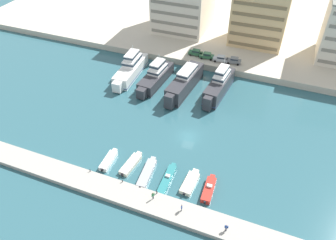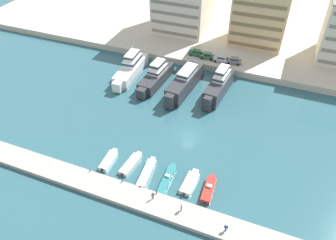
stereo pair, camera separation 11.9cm
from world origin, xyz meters
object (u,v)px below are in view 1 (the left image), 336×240
object	(u,v)px
pedestrian_far_side	(153,195)
motorboat_grey_mid_left	(147,173)
yacht_charcoal_left	(156,76)
car_silver_mid_left	(221,58)
motorboat_white_far_left	(109,160)
car_grey_center_left	(234,60)
yacht_white_far_left	(131,68)
pedestrian_mid_deck	(182,207)
yacht_charcoal_center_left	(219,85)
yacht_charcoal_mid_left	(185,82)
motorboat_cream_left	(131,164)
motorboat_red_center_right	(209,189)
motorboat_cream_center	(190,183)
pedestrian_near_edge	(226,227)
car_green_left	(207,55)
motorboat_teal_center_left	(167,179)
car_green_far_left	(196,52)

from	to	relation	value
pedestrian_far_side	motorboat_grey_mid_left	bearing A→B (deg)	124.36
yacht_charcoal_left	car_silver_mid_left	world-z (taller)	yacht_charcoal_left
motorboat_white_far_left	car_grey_center_left	xyz separation A→B (m)	(15.06, 44.70, 2.37)
motorboat_grey_mid_left	yacht_white_far_left	bearing A→B (deg)	121.31
pedestrian_mid_deck	motorboat_grey_mid_left	bearing A→B (deg)	147.56
yacht_charcoal_center_left	car_silver_mid_left	xyz separation A→B (m)	(-3.03, 12.98, 0.25)
yacht_charcoal_left	motorboat_grey_mid_left	bearing A→B (deg)	-69.83
yacht_white_far_left	yacht_charcoal_mid_left	distance (m)	16.28
motorboat_cream_left	yacht_charcoal_center_left	bearing A→B (deg)	72.32
motorboat_white_far_left	motorboat_red_center_right	size ratio (longest dim) A/B	0.92
motorboat_cream_center	pedestrian_near_edge	size ratio (longest dim) A/B	4.08
car_grey_center_left	car_green_left	bearing A→B (deg)	-179.23
pedestrian_near_edge	car_silver_mid_left	bearing A→B (deg)	105.71
motorboat_white_far_left	pedestrian_far_side	xyz separation A→B (m)	(12.24, -5.60, 1.42)
motorboat_teal_center_left	car_green_far_left	bearing A→B (deg)	101.31
motorboat_white_far_left	yacht_charcoal_mid_left	bearing A→B (deg)	79.12
yacht_white_far_left	yacht_charcoal_mid_left	world-z (taller)	yacht_white_far_left
yacht_white_far_left	car_silver_mid_left	world-z (taller)	yacht_white_far_left
motorboat_cream_left	car_green_left	size ratio (longest dim) A/B	1.62
car_green_far_left	car_grey_center_left	size ratio (longest dim) A/B	0.98
yacht_white_far_left	motorboat_white_far_left	bearing A→B (deg)	-71.35
yacht_white_far_left	yacht_charcoal_mid_left	size ratio (longest dim) A/B	0.96
car_silver_mid_left	pedestrian_near_edge	bearing A→B (deg)	-74.29
yacht_white_far_left	motorboat_grey_mid_left	size ratio (longest dim) A/B	2.23
pedestrian_near_edge	pedestrian_mid_deck	bearing A→B (deg)	173.42
motorboat_white_far_left	pedestrian_far_side	distance (m)	13.53
motorboat_white_far_left	car_grey_center_left	world-z (taller)	car_grey_center_left
motorboat_cream_center	car_green_far_left	world-z (taller)	car_green_far_left
yacht_charcoal_left	pedestrian_near_edge	world-z (taller)	yacht_charcoal_left
car_green_left	pedestrian_mid_deck	distance (m)	51.75
yacht_white_far_left	motorboat_white_far_left	size ratio (longest dim) A/B	2.96
car_grey_center_left	motorboat_cream_center	bearing A→B (deg)	-87.40
yacht_charcoal_center_left	car_green_far_left	size ratio (longest dim) A/B	4.11
yacht_white_far_left	pedestrian_near_edge	bearing A→B (deg)	-46.43
motorboat_white_far_left	motorboat_teal_center_left	bearing A→B (deg)	-0.98
car_green_left	yacht_charcoal_center_left	bearing A→B (deg)	-61.70
motorboat_red_center_right	car_green_far_left	xyz separation A→B (m)	(-17.12, 44.82, 2.31)
motorboat_cream_left	motorboat_grey_mid_left	bearing A→B (deg)	-14.03
motorboat_grey_mid_left	motorboat_red_center_right	distance (m)	12.25
motorboat_white_far_left	motorboat_cream_center	bearing A→B (deg)	2.16
yacht_charcoal_center_left	motorboat_white_far_left	bearing A→B (deg)	-114.60
yacht_charcoal_left	car_green_left	xyz separation A→B (m)	(9.77, 14.56, 0.77)
motorboat_red_center_right	car_silver_mid_left	bearing A→B (deg)	102.16
yacht_white_far_left	car_green_far_left	distance (m)	19.97
yacht_white_far_left	motorboat_red_center_right	xyz separation A→B (m)	(31.31, -30.78, -1.71)
motorboat_white_far_left	motorboat_cream_center	distance (m)	17.07
motorboat_cream_center	pedestrian_mid_deck	world-z (taller)	pedestrian_mid_deck
motorboat_cream_left	motorboat_teal_center_left	distance (m)	8.21
motorboat_cream_center	car_grey_center_left	bearing A→B (deg)	92.60
motorboat_red_center_right	pedestrian_far_side	distance (m)	10.51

